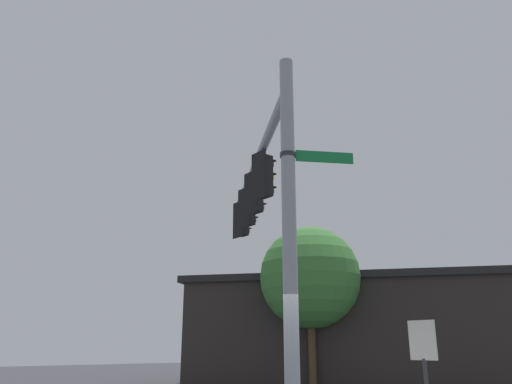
# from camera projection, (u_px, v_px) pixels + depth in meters

# --- Properties ---
(signal_pole) EXTENTS (0.27, 0.27, 7.16)m
(signal_pole) POSITION_uv_depth(u_px,v_px,m) (289.00, 234.00, 9.11)
(signal_pole) COLOR gray
(signal_pole) RESTS_ON ground
(mast_arm) EXTENTS (7.43, 4.36, 0.22)m
(mast_arm) POSITION_uv_depth(u_px,v_px,m) (256.00, 164.00, 13.94)
(mast_arm) COLOR gray
(traffic_light_nearest_pole) EXTENTS (0.54, 0.49, 1.31)m
(traffic_light_nearest_pole) POSITION_uv_depth(u_px,v_px,m) (265.00, 176.00, 12.43)
(traffic_light_nearest_pole) COLOR black
(traffic_light_mid_inner) EXTENTS (0.54, 0.49, 1.31)m
(traffic_light_mid_inner) POSITION_uv_depth(u_px,v_px,m) (256.00, 194.00, 13.88)
(traffic_light_mid_inner) COLOR black
(traffic_light_mid_outer) EXTENTS (0.54, 0.49, 1.31)m
(traffic_light_mid_outer) POSITION_uv_depth(u_px,v_px,m) (249.00, 208.00, 15.34)
(traffic_light_mid_outer) COLOR black
(traffic_light_arm_end) EXTENTS (0.54, 0.49, 1.31)m
(traffic_light_arm_end) POSITION_uv_depth(u_px,v_px,m) (243.00, 220.00, 16.79)
(traffic_light_arm_end) COLOR black
(street_name_sign) EXTENTS (0.81, 1.29, 0.22)m
(street_name_sign) POSITION_uv_depth(u_px,v_px,m) (307.00, 156.00, 9.62)
(street_name_sign) COLOR #147238
(storefront_building) EXTENTS (15.58, 14.70, 4.57)m
(storefront_building) POSITION_uv_depth(u_px,v_px,m) (345.00, 331.00, 23.39)
(storefront_building) COLOR #282321
(storefront_building) RESTS_ON ground
(tree_by_storefront) EXTENTS (4.10, 4.10, 6.37)m
(tree_by_storefront) POSITION_uv_depth(u_px,v_px,m) (310.00, 277.00, 20.48)
(tree_by_storefront) COLOR #4C3823
(tree_by_storefront) RESTS_ON ground
(historical_marker) EXTENTS (0.60, 0.08, 2.13)m
(historical_marker) POSITION_uv_depth(u_px,v_px,m) (424.00, 358.00, 9.80)
(historical_marker) COLOR #333333
(historical_marker) RESTS_ON ground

